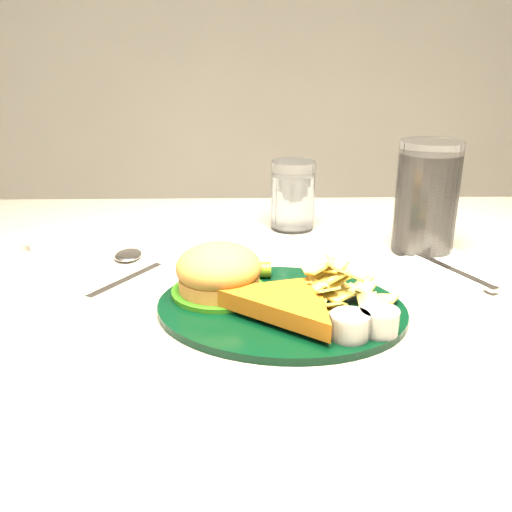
{
  "coord_description": "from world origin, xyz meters",
  "views": [
    {
      "loc": [
        -0.01,
        -0.65,
        1.02
      ],
      "look_at": [
        0.01,
        -0.05,
        0.8
      ],
      "focal_mm": 40.0,
      "sensor_mm": 36.0,
      "label": 1
    }
  ],
  "objects_px": {
    "water_glass": "(293,195)",
    "cola_glass": "(427,198)",
    "dinner_plate": "(281,286)",
    "fork_napkin": "(450,268)"
  },
  "relations": [
    {
      "from": "cola_glass",
      "to": "dinner_plate",
      "type": "bearing_deg",
      "value": -137.87
    },
    {
      "from": "dinner_plate",
      "to": "water_glass",
      "type": "distance_m",
      "value": 0.31
    },
    {
      "from": "water_glass",
      "to": "fork_napkin",
      "type": "height_order",
      "value": "water_glass"
    },
    {
      "from": "water_glass",
      "to": "cola_glass",
      "type": "xyz_separation_m",
      "value": [
        0.17,
        -0.11,
        0.02
      ]
    },
    {
      "from": "dinner_plate",
      "to": "cola_glass",
      "type": "height_order",
      "value": "cola_glass"
    },
    {
      "from": "water_glass",
      "to": "cola_glass",
      "type": "distance_m",
      "value": 0.21
    },
    {
      "from": "dinner_plate",
      "to": "cola_glass",
      "type": "xyz_separation_m",
      "value": [
        0.21,
        0.19,
        0.05
      ]
    },
    {
      "from": "dinner_plate",
      "to": "water_glass",
      "type": "bearing_deg",
      "value": 95.72
    },
    {
      "from": "fork_napkin",
      "to": "water_glass",
      "type": "bearing_deg",
      "value": 108.84
    },
    {
      "from": "water_glass",
      "to": "cola_glass",
      "type": "height_order",
      "value": "cola_glass"
    }
  ]
}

